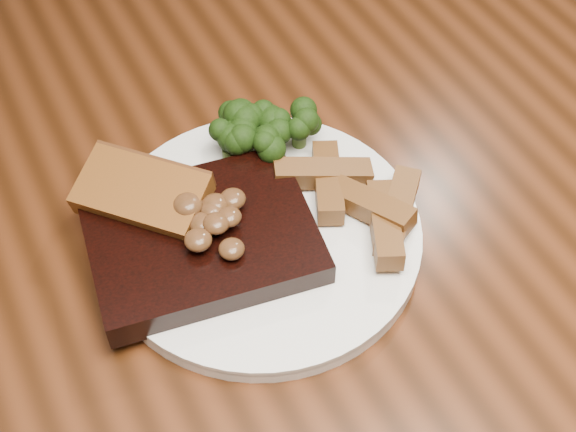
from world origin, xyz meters
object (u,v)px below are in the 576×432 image
(chair_far, at_px, (134,25))
(garlic_bread, at_px, (146,209))
(dining_table, at_px, (301,304))
(potato_wedges, at_px, (343,197))
(steak, at_px, (202,239))
(plate, at_px, (262,236))

(chair_far, distance_m, garlic_bread, 0.73)
(dining_table, bearing_deg, potato_wedges, 15.17)
(dining_table, height_order, chair_far, chair_far)
(dining_table, xyz_separation_m, steak, (-0.08, 0.03, 0.12))
(dining_table, relative_size, potato_wedges, 14.51)
(garlic_bread, xyz_separation_m, potato_wedges, (0.15, -0.06, 0.00))
(steak, bearing_deg, chair_far, 86.56)
(plate, xyz_separation_m, potato_wedges, (0.07, -0.01, 0.02))
(dining_table, xyz_separation_m, garlic_bread, (-0.11, 0.08, 0.12))
(plate, bearing_deg, steak, 173.33)
(plate, xyz_separation_m, steak, (-0.05, 0.01, 0.02))
(garlic_bread, bearing_deg, plate, 11.62)
(potato_wedges, bearing_deg, garlic_bread, 156.99)
(dining_table, height_order, potato_wedges, potato_wedges)
(steak, bearing_deg, dining_table, -9.51)
(plate, relative_size, steak, 1.49)
(steak, xyz_separation_m, garlic_bread, (-0.03, 0.05, -0.00))
(potato_wedges, bearing_deg, chair_far, 88.05)
(chair_far, bearing_deg, plate, 65.88)
(dining_table, xyz_separation_m, potato_wedges, (0.05, 0.01, 0.12))
(dining_table, relative_size, steak, 8.98)
(chair_far, height_order, plate, chair_far)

